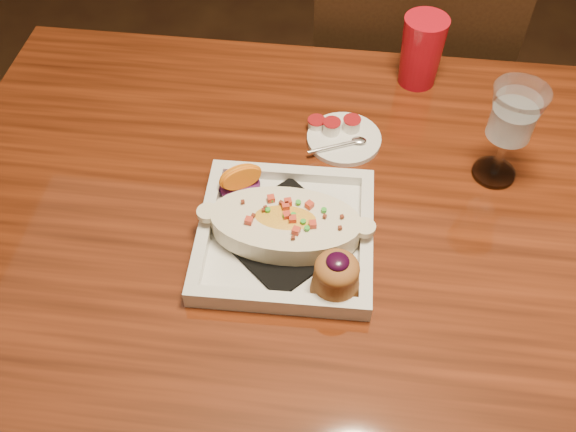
# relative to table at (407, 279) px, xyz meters

# --- Properties ---
(table) EXTENTS (1.50, 0.90, 0.75)m
(table) POSITION_rel_table_xyz_m (0.00, 0.00, 0.00)
(table) COLOR maroon
(table) RESTS_ON floor
(chair_far) EXTENTS (0.42, 0.42, 0.93)m
(chair_far) POSITION_rel_table_xyz_m (-0.00, 0.63, -0.15)
(chair_far) COLOR black
(chair_far) RESTS_ON floor
(plate) EXTENTS (0.26, 0.26, 0.08)m
(plate) POSITION_rel_table_xyz_m (-0.18, -0.03, 0.13)
(plate) COLOR white
(plate) RESTS_ON table
(goblet) EXTENTS (0.08, 0.08, 0.17)m
(goblet) POSITION_rel_table_xyz_m (0.12, 0.15, 0.21)
(goblet) COLOR silver
(goblet) RESTS_ON table
(saucer) EXTENTS (0.12, 0.12, 0.08)m
(saucer) POSITION_rel_table_xyz_m (-0.12, 0.20, 0.11)
(saucer) COLOR white
(saucer) RESTS_ON table
(creamer_loose) EXTENTS (0.03, 0.03, 0.02)m
(creamer_loose) POSITION_rel_table_xyz_m (-0.17, 0.22, 0.11)
(creamer_loose) COLOR white
(creamer_loose) RESTS_ON table
(red_tumbler) EXTENTS (0.08, 0.08, 0.13)m
(red_tumbler) POSITION_rel_table_xyz_m (-0.00, 0.37, 0.16)
(red_tumbler) COLOR red
(red_tumbler) RESTS_ON table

